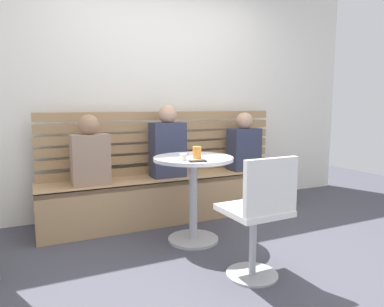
{
  "coord_description": "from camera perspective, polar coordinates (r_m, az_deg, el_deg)",
  "views": [
    {
      "loc": [
        -1.37,
        -2.14,
        1.18
      ],
      "look_at": [
        -0.05,
        0.66,
        0.75
      ],
      "focal_mm": 32.96,
      "sensor_mm": 36.0,
      "label": 1
    }
  ],
  "objects": [
    {
      "name": "ground",
      "position": [
        2.8,
        7.05,
        -17.07
      ],
      "size": [
        8.0,
        8.0,
        0.0
      ],
      "primitive_type": "plane",
      "color": "#42424C"
    },
    {
      "name": "back_wall",
      "position": [
        4.03,
        -5.42,
        11.72
      ],
      "size": [
        5.2,
        0.1,
        2.9
      ],
      "primitive_type": "cube",
      "color": "white",
      "rests_on": "ground"
    },
    {
      "name": "booth_bench",
      "position": [
        3.73,
        -2.84,
        -6.99
      ],
      "size": [
        2.7,
        0.52,
        0.44
      ],
      "color": "tan",
      "rests_on": "ground"
    },
    {
      "name": "booth_backrest",
      "position": [
        3.85,
        -4.28,
        1.89
      ],
      "size": [
        2.65,
        0.04,
        0.67
      ],
      "color": "#A68157",
      "rests_on": "booth_bench"
    },
    {
      "name": "cafe_table",
      "position": [
        3.02,
        0.2,
        -4.72
      ],
      "size": [
        0.68,
        0.68,
        0.74
      ],
      "color": "#ADADB2",
      "rests_on": "ground"
    },
    {
      "name": "white_chair",
      "position": [
        2.41,
        10.84,
        -9.49
      ],
      "size": [
        0.41,
        0.41,
        0.85
      ],
      "color": "#ADADB2",
      "rests_on": "ground"
    },
    {
      "name": "person_adult",
      "position": [
        3.62,
        -3.97,
        1.41
      ],
      "size": [
        0.34,
        0.22,
        0.74
      ],
      "color": "#333851",
      "rests_on": "booth_bench"
    },
    {
      "name": "person_child_left",
      "position": [
        4.05,
        8.41,
        1.43
      ],
      "size": [
        0.34,
        0.22,
        0.65
      ],
      "color": "#333851",
      "rests_on": "booth_bench"
    },
    {
      "name": "person_child_middle",
      "position": [
        3.39,
        -16.16,
        -0.06
      ],
      "size": [
        0.34,
        0.22,
        0.65
      ],
      "color": "#9E7F6B",
      "rests_on": "booth_bench"
    },
    {
      "name": "cup_espresso_small",
      "position": [
        2.79,
        -1.42,
        -0.58
      ],
      "size": [
        0.06,
        0.06,
        0.05
      ],
      "primitive_type": "cylinder",
      "color": "silver",
      "rests_on": "cafe_table"
    },
    {
      "name": "cup_tumbler_orange",
      "position": [
        2.89,
        0.81,
        0.15
      ],
      "size": [
        0.07,
        0.07,
        0.1
      ],
      "primitive_type": "cylinder",
      "color": "orange",
      "rests_on": "cafe_table"
    },
    {
      "name": "plate_small",
      "position": [
        3.16,
        0.03,
        0.03
      ],
      "size": [
        0.17,
        0.17,
        0.01
      ],
      "primitive_type": "cylinder",
      "color": "white",
      "rests_on": "cafe_table"
    },
    {
      "name": "phone_on_table",
      "position": [
        2.74,
        0.93,
        -1.25
      ],
      "size": [
        0.15,
        0.1,
        0.01
      ],
      "primitive_type": "cube",
      "rotation": [
        0.0,
        0.0,
        1.3
      ],
      "color": "black",
      "rests_on": "cafe_table"
    }
  ]
}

